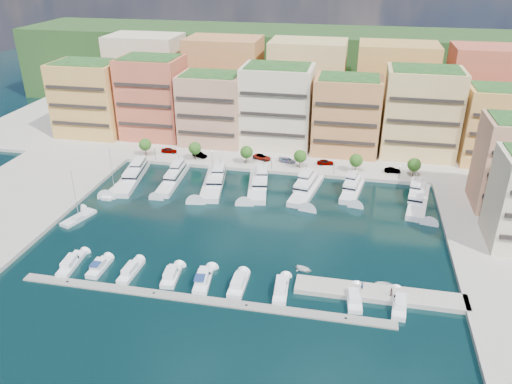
% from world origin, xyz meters
% --- Properties ---
extents(ground, '(400.00, 400.00, 0.00)m').
position_xyz_m(ground, '(0.00, 0.00, 0.00)').
color(ground, black).
rests_on(ground, ground).
extents(north_quay, '(220.00, 64.00, 2.00)m').
position_xyz_m(north_quay, '(0.00, 62.00, 0.00)').
color(north_quay, '#9E998E').
rests_on(north_quay, ground).
extents(hillside, '(240.00, 40.00, 58.00)m').
position_xyz_m(hillside, '(0.00, 110.00, 0.00)').
color(hillside, '#1F3917').
rests_on(hillside, ground).
extents(south_pontoon, '(72.00, 2.20, 0.35)m').
position_xyz_m(south_pontoon, '(-3.00, -30.00, 0.00)').
color(south_pontoon, gray).
rests_on(south_pontoon, ground).
extents(finger_pier, '(32.00, 5.00, 2.00)m').
position_xyz_m(finger_pier, '(30.00, -22.00, 0.00)').
color(finger_pier, '#9E998E').
rests_on(finger_pier, ground).
extents(apartment_0, '(22.00, 16.50, 24.80)m').
position_xyz_m(apartment_0, '(-66.00, 49.99, 13.31)').
color(apartment_0, gold).
rests_on(apartment_0, north_quay).
extents(apartment_1, '(20.00, 16.50, 26.80)m').
position_xyz_m(apartment_1, '(-44.00, 51.99, 14.31)').
color(apartment_1, '#B3513B').
rests_on(apartment_1, north_quay).
extents(apartment_2, '(20.00, 15.50, 22.80)m').
position_xyz_m(apartment_2, '(-23.00, 49.99, 12.31)').
color(apartment_2, tan).
rests_on(apartment_2, north_quay).
extents(apartment_3, '(22.00, 16.50, 25.80)m').
position_xyz_m(apartment_3, '(-2.00, 51.99, 13.81)').
color(apartment_3, beige).
rests_on(apartment_3, north_quay).
extents(apartment_4, '(20.00, 15.50, 23.80)m').
position_xyz_m(apartment_4, '(20.00, 49.99, 12.81)').
color(apartment_4, '#B47443').
rests_on(apartment_4, north_quay).
extents(apartment_5, '(22.00, 16.50, 26.80)m').
position_xyz_m(apartment_5, '(42.00, 51.99, 14.31)').
color(apartment_5, '#DFC576').
rests_on(apartment_5, north_quay).
extents(apartment_6, '(20.00, 15.50, 22.80)m').
position_xyz_m(apartment_6, '(64.00, 49.99, 12.31)').
color(apartment_6, gold).
rests_on(apartment_6, north_quay).
extents(backblock_0, '(26.00, 18.00, 30.00)m').
position_xyz_m(backblock_0, '(-55.00, 74.00, 16.00)').
color(backblock_0, beige).
rests_on(backblock_0, north_quay).
extents(backblock_1, '(26.00, 18.00, 30.00)m').
position_xyz_m(backblock_1, '(-25.00, 74.00, 16.00)').
color(backblock_1, '#B47443').
rests_on(backblock_1, north_quay).
extents(backblock_2, '(26.00, 18.00, 30.00)m').
position_xyz_m(backblock_2, '(5.00, 74.00, 16.00)').
color(backblock_2, '#DFC576').
rests_on(backblock_2, north_quay).
extents(backblock_3, '(26.00, 18.00, 30.00)m').
position_xyz_m(backblock_3, '(35.00, 74.00, 16.00)').
color(backblock_3, gold).
rests_on(backblock_3, north_quay).
extents(backblock_4, '(26.00, 18.00, 30.00)m').
position_xyz_m(backblock_4, '(65.00, 74.00, 16.00)').
color(backblock_4, '#B3513B').
rests_on(backblock_4, north_quay).
extents(tree_0, '(3.80, 3.80, 5.65)m').
position_xyz_m(tree_0, '(-40.00, 33.50, 4.74)').
color(tree_0, '#473323').
rests_on(tree_0, north_quay).
extents(tree_1, '(3.80, 3.80, 5.65)m').
position_xyz_m(tree_1, '(-24.00, 33.50, 4.74)').
color(tree_1, '#473323').
rests_on(tree_1, north_quay).
extents(tree_2, '(3.80, 3.80, 5.65)m').
position_xyz_m(tree_2, '(-8.00, 33.50, 4.74)').
color(tree_2, '#473323').
rests_on(tree_2, north_quay).
extents(tree_3, '(3.80, 3.80, 5.65)m').
position_xyz_m(tree_3, '(8.00, 33.50, 4.74)').
color(tree_3, '#473323').
rests_on(tree_3, north_quay).
extents(tree_4, '(3.80, 3.80, 5.65)m').
position_xyz_m(tree_4, '(24.00, 33.50, 4.74)').
color(tree_4, '#473323').
rests_on(tree_4, north_quay).
extents(tree_5, '(3.80, 3.80, 5.65)m').
position_xyz_m(tree_5, '(40.00, 33.50, 4.74)').
color(tree_5, '#473323').
rests_on(tree_5, north_quay).
extents(lamppost_0, '(0.30, 0.30, 4.20)m').
position_xyz_m(lamppost_0, '(-36.00, 31.20, 3.83)').
color(lamppost_0, black).
rests_on(lamppost_0, north_quay).
extents(lamppost_1, '(0.30, 0.30, 4.20)m').
position_xyz_m(lamppost_1, '(-18.00, 31.20, 3.83)').
color(lamppost_1, black).
rests_on(lamppost_1, north_quay).
extents(lamppost_2, '(0.30, 0.30, 4.20)m').
position_xyz_m(lamppost_2, '(0.00, 31.20, 3.83)').
color(lamppost_2, black).
rests_on(lamppost_2, north_quay).
extents(lamppost_3, '(0.30, 0.30, 4.20)m').
position_xyz_m(lamppost_3, '(18.00, 31.20, 3.83)').
color(lamppost_3, black).
rests_on(lamppost_3, north_quay).
extents(lamppost_4, '(0.30, 0.30, 4.20)m').
position_xyz_m(lamppost_4, '(36.00, 31.20, 3.83)').
color(lamppost_4, black).
rests_on(lamppost_4, north_quay).
extents(yacht_0, '(8.16, 23.34, 7.30)m').
position_xyz_m(yacht_0, '(-37.83, 18.53, 1.21)').
color(yacht_0, silver).
rests_on(yacht_0, ground).
extents(yacht_1, '(5.21, 20.96, 7.30)m').
position_xyz_m(yacht_1, '(-25.88, 19.43, 1.09)').
color(yacht_1, silver).
rests_on(yacht_1, ground).
extents(yacht_2, '(8.39, 21.71, 7.30)m').
position_xyz_m(yacht_2, '(-14.04, 19.30, 1.21)').
color(yacht_2, silver).
rests_on(yacht_2, ground).
extents(yacht_3, '(7.83, 20.04, 7.30)m').
position_xyz_m(yacht_3, '(-1.73, 20.06, 1.21)').
color(yacht_3, silver).
rests_on(yacht_3, ground).
extents(yacht_4, '(8.11, 20.08, 7.30)m').
position_xyz_m(yacht_4, '(11.49, 20.00, 1.09)').
color(yacht_4, silver).
rests_on(yacht_4, ground).
extents(yacht_5, '(6.52, 15.46, 7.30)m').
position_xyz_m(yacht_5, '(23.61, 22.14, 1.21)').
color(yacht_5, silver).
rests_on(yacht_5, ground).
extents(yacht_6, '(7.75, 21.01, 7.30)m').
position_xyz_m(yacht_6, '(40.40, 19.58, 1.21)').
color(yacht_6, silver).
rests_on(yacht_6, ground).
extents(cruiser_0, '(3.26, 9.25, 2.55)m').
position_xyz_m(cruiser_0, '(-32.27, -24.60, 0.55)').
color(cruiser_0, white).
rests_on(cruiser_0, ground).
extents(cruiser_1, '(2.62, 7.15, 2.66)m').
position_xyz_m(cruiser_1, '(-25.99, -24.59, 0.57)').
color(cruiser_1, white).
rests_on(cruiser_1, ground).
extents(cruiser_2, '(2.63, 8.42, 2.55)m').
position_xyz_m(cruiser_2, '(-19.08, -24.59, 0.55)').
color(cruiser_2, white).
rests_on(cruiser_2, ground).
extents(cruiser_3, '(3.43, 7.46, 2.55)m').
position_xyz_m(cruiser_3, '(-10.51, -24.58, 0.55)').
color(cruiser_3, white).
rests_on(cruiser_3, ground).
extents(cruiser_4, '(3.78, 8.77, 2.66)m').
position_xyz_m(cruiser_4, '(-3.91, -24.61, 0.57)').
color(cruiser_4, white).
rests_on(cruiser_4, ground).
extents(cruiser_5, '(2.86, 7.92, 2.55)m').
position_xyz_m(cruiser_5, '(3.21, -24.59, 0.55)').
color(cruiser_5, white).
rests_on(cruiser_5, ground).
extents(cruiser_6, '(3.06, 8.70, 2.55)m').
position_xyz_m(cruiser_6, '(11.55, -24.59, 0.55)').
color(cruiser_6, white).
rests_on(cruiser_6, ground).
extents(cruiser_8, '(3.29, 7.88, 2.55)m').
position_xyz_m(cruiser_8, '(25.24, -24.58, 0.55)').
color(cruiser_8, white).
rests_on(cruiser_8, ground).
extents(cruiser_9, '(3.22, 8.64, 2.55)m').
position_xyz_m(cruiser_9, '(33.45, -24.59, 0.55)').
color(cruiser_9, white).
rests_on(cruiser_9, ground).
extents(sailboat_1, '(5.49, 9.62, 13.20)m').
position_xyz_m(sailboat_1, '(-40.96, -6.21, 0.31)').
color(sailboat_1, silver).
rests_on(sailboat_1, ground).
extents(sailboat_2, '(2.76, 9.55, 13.20)m').
position_xyz_m(sailboat_2, '(-39.12, 8.99, 0.31)').
color(sailboat_2, silver).
rests_on(sailboat_2, ground).
extents(tender_0, '(4.13, 3.53, 0.72)m').
position_xyz_m(tender_0, '(15.02, -16.54, 0.36)').
color(tender_0, silver).
rests_on(tender_0, ground).
extents(tender_2, '(3.77, 2.90, 0.72)m').
position_xyz_m(tender_2, '(30.96, -18.65, 0.36)').
color(tender_2, silver).
rests_on(tender_2, ground).
extents(car_0, '(5.03, 2.29, 1.67)m').
position_xyz_m(car_0, '(-33.93, 37.43, 1.84)').
color(car_0, gray).
rests_on(car_0, north_quay).
extents(car_1, '(5.08, 3.40, 1.58)m').
position_xyz_m(car_1, '(-23.32, 35.79, 1.79)').
color(car_1, gray).
rests_on(car_1, north_quay).
extents(car_2, '(6.23, 4.64, 1.57)m').
position_xyz_m(car_2, '(-4.15, 37.81, 1.79)').
color(car_2, gray).
rests_on(car_2, north_quay).
extents(car_3, '(5.28, 2.74, 1.46)m').
position_xyz_m(car_3, '(3.80, 37.07, 1.73)').
color(car_3, gray).
rests_on(car_3, north_quay).
extents(car_4, '(5.18, 2.86, 1.67)m').
position_xyz_m(car_4, '(15.13, 37.57, 1.83)').
color(car_4, gray).
rests_on(car_4, north_quay).
extents(car_5, '(4.64, 1.91, 1.50)m').
position_xyz_m(car_5, '(34.54, 35.47, 1.75)').
color(car_5, gray).
rests_on(car_5, north_quay).
extents(person_0, '(0.72, 0.68, 1.65)m').
position_xyz_m(person_0, '(26.59, -21.89, 1.82)').
color(person_0, '#2A3A54').
rests_on(person_0, finger_pier).
extents(person_1, '(1.01, 0.88, 1.76)m').
position_xyz_m(person_1, '(31.84, -22.82, 1.88)').
color(person_1, brown).
rests_on(person_1, finger_pier).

